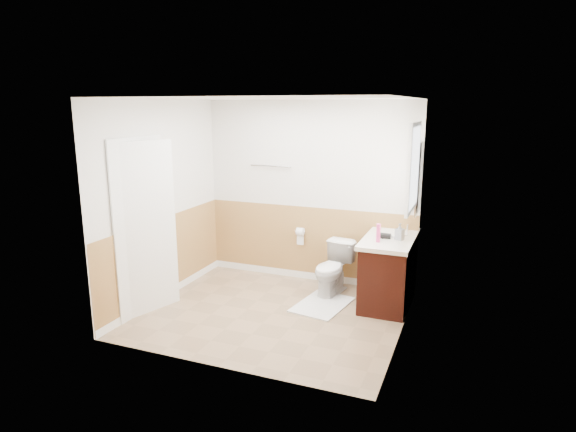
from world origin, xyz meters
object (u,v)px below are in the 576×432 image
at_px(bath_mat, 322,305).
at_px(vanity_cabinet, 389,272).
at_px(toilet, 333,269).
at_px(lotion_bottle, 378,233).
at_px(soap_dispenser, 400,232).

relative_size(bath_mat, vanity_cabinet, 0.73).
distance_m(toilet, lotion_bottle, 0.93).
xyz_separation_m(toilet, vanity_cabinet, (0.73, -0.02, 0.06)).
relative_size(toilet, soap_dispenser, 3.38).
distance_m(bath_mat, lotion_bottle, 1.15).
bearing_deg(vanity_cabinet, bath_mat, -150.88).
bearing_deg(soap_dispenser, bath_mat, -159.12).
distance_m(vanity_cabinet, lotion_bottle, 0.63).
relative_size(lotion_bottle, soap_dispenser, 1.09).
bearing_deg(soap_dispenser, toilet, 172.87).
bearing_deg(toilet, soap_dispenser, 2.13).
bearing_deg(bath_mat, vanity_cabinet, 29.12).
bearing_deg(toilet, bath_mat, -80.74).
bearing_deg(bath_mat, lotion_bottle, 11.74).
distance_m(bath_mat, soap_dispenser, 1.31).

